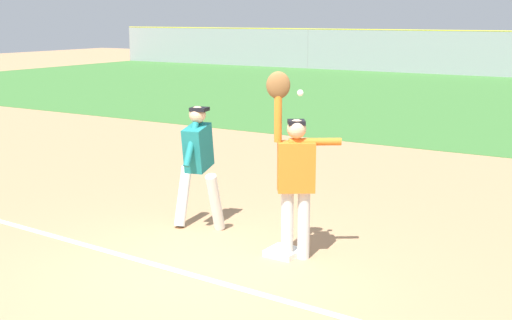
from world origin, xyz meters
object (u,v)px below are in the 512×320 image
(first_base, at_px, (284,252))
(parked_car_white, at_px, (421,57))
(runner, at_px, (198,159))
(baseball, at_px, (300,93))
(fielder, at_px, (295,169))

(first_base, height_order, parked_car_white, parked_car_white)
(runner, bearing_deg, baseball, -22.49)
(baseball, bearing_deg, parked_car_white, 105.24)
(fielder, height_order, parked_car_white, fielder)
(runner, xyz_separation_m, baseball, (1.73, -0.33, 1.03))
(first_base, relative_size, parked_car_white, 0.09)
(fielder, xyz_separation_m, parked_car_white, (-8.12, 30.00, -0.45))
(first_base, bearing_deg, fielder, -10.03)
(fielder, xyz_separation_m, baseball, (0.05, 0.03, 0.91))
(runner, distance_m, baseball, 2.04)
(first_base, height_order, baseball, baseball)
(parked_car_white, bearing_deg, baseball, -76.79)
(baseball, bearing_deg, first_base, -178.41)
(fielder, bearing_deg, baseball, -87.21)
(fielder, relative_size, baseball, 30.81)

